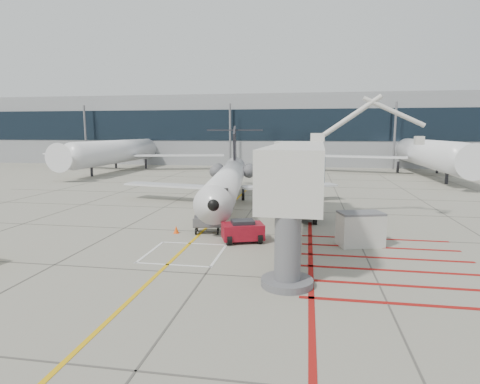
# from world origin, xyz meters

# --- Properties ---
(ground_plane) EXTENTS (260.00, 260.00, 0.00)m
(ground_plane) POSITION_xyz_m (0.00, 0.00, 0.00)
(ground_plane) COLOR gray
(ground_plane) RESTS_ON ground
(regional_jet) EXTENTS (25.04, 30.01, 7.23)m
(regional_jet) POSITION_xyz_m (-2.27, 12.08, 3.61)
(regional_jet) COLOR silver
(regional_jet) RESTS_ON ground_plane
(jet_bridge) EXTENTS (10.10, 20.34, 8.03)m
(jet_bridge) POSITION_xyz_m (4.14, 2.06, 4.01)
(jet_bridge) COLOR silver
(jet_bridge) RESTS_ON ground_plane
(pushback_tug) EXTENTS (2.88, 2.30, 1.46)m
(pushback_tug) POSITION_xyz_m (0.86, 1.92, 0.73)
(pushback_tug) COLOR maroon
(pushback_tug) RESTS_ON ground_plane
(baggage_cart) EXTENTS (2.03, 1.49, 1.16)m
(baggage_cart) POSITION_xyz_m (-1.85, 3.70, 0.58)
(baggage_cart) COLOR #525256
(baggage_cart) RESTS_ON ground_plane
(ground_power_unit) EXTENTS (2.88, 2.15, 2.03)m
(ground_power_unit) POSITION_xyz_m (7.93, 2.30, 1.02)
(ground_power_unit) COLOR beige
(ground_power_unit) RESTS_ON ground_plane
(cone_nose) EXTENTS (0.36, 0.36, 0.50)m
(cone_nose) POSITION_xyz_m (-3.90, 3.27, 0.25)
(cone_nose) COLOR #FF500D
(cone_nose) RESTS_ON ground_plane
(cone_side) EXTENTS (0.37, 0.37, 0.51)m
(cone_side) POSITION_xyz_m (3.75, 6.95, 0.26)
(cone_side) COLOR orange
(cone_side) RESTS_ON ground_plane
(terminal_building) EXTENTS (180.00, 28.00, 14.00)m
(terminal_building) POSITION_xyz_m (10.00, 70.00, 7.00)
(terminal_building) COLOR gray
(terminal_building) RESTS_ON ground_plane
(terminal_glass_band) EXTENTS (180.00, 0.10, 6.00)m
(terminal_glass_band) POSITION_xyz_m (10.00, 55.95, 8.00)
(terminal_glass_band) COLOR black
(terminal_glass_band) RESTS_ON ground_plane
(bg_aircraft_b) EXTENTS (35.43, 39.36, 11.81)m
(bg_aircraft_b) POSITION_xyz_m (-27.65, 46.00, 5.90)
(bg_aircraft_b) COLOR silver
(bg_aircraft_b) RESTS_ON ground_plane
(bg_aircraft_c) EXTENTS (36.94, 41.04, 12.31)m
(bg_aircraft_c) POSITION_xyz_m (22.66, 46.00, 6.16)
(bg_aircraft_c) COLOR silver
(bg_aircraft_c) RESTS_ON ground_plane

